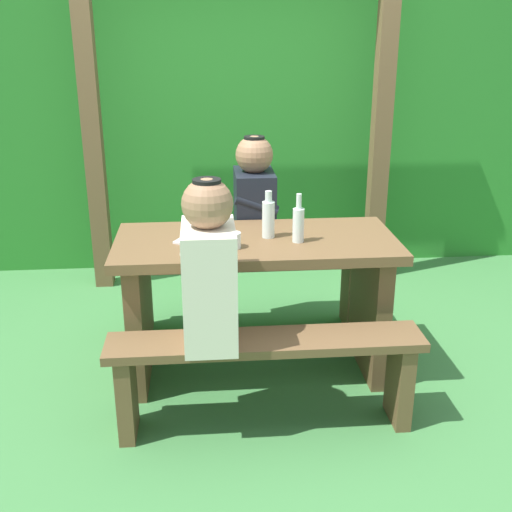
# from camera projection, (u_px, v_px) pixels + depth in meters

# --- Properties ---
(ground_plane) EXTENTS (12.00, 12.00, 0.00)m
(ground_plane) POSITION_uv_depth(u_px,v_px,m) (256.00, 370.00, 3.36)
(ground_plane) COLOR #3C773D
(hedge_backdrop) EXTENTS (6.40, 0.84, 2.26)m
(hedge_backdrop) POSITION_uv_depth(u_px,v_px,m) (234.00, 109.00, 4.88)
(hedge_backdrop) COLOR #297B29
(hedge_backdrop) RESTS_ON ground_plane
(pergola_post_left) EXTENTS (0.12, 0.12, 2.13)m
(pergola_post_left) POSITION_uv_depth(u_px,v_px,m) (93.00, 135.00, 4.12)
(pergola_post_left) COLOR brown
(pergola_post_left) RESTS_ON ground_plane
(pergola_post_right) EXTENTS (0.12, 0.12, 2.13)m
(pergola_post_right) POSITION_uv_depth(u_px,v_px,m) (381.00, 131.00, 4.28)
(pergola_post_right) COLOR brown
(pergola_post_right) RESTS_ON ground_plane
(picnic_table) EXTENTS (1.40, 0.64, 0.75)m
(picnic_table) POSITION_uv_depth(u_px,v_px,m) (256.00, 283.00, 3.19)
(picnic_table) COLOR brown
(picnic_table) RESTS_ON ground_plane
(bench_near) EXTENTS (1.40, 0.24, 0.45)m
(bench_near) POSITION_uv_depth(u_px,v_px,m) (266.00, 364.00, 2.78)
(bench_near) COLOR brown
(bench_near) RESTS_ON ground_plane
(bench_far) EXTENTS (1.40, 0.24, 0.45)m
(bench_far) POSITION_uv_depth(u_px,v_px,m) (249.00, 279.00, 3.72)
(bench_far) COLOR brown
(bench_far) RESTS_ON ground_plane
(person_white_shirt) EXTENTS (0.25, 0.35, 0.72)m
(person_white_shirt) POSITION_uv_depth(u_px,v_px,m) (209.00, 269.00, 2.61)
(person_white_shirt) COLOR silver
(person_white_shirt) RESTS_ON bench_near
(person_black_coat) EXTENTS (0.25, 0.35, 0.72)m
(person_black_coat) POSITION_uv_depth(u_px,v_px,m) (254.00, 204.00, 3.56)
(person_black_coat) COLOR black
(person_black_coat) RESTS_ON bench_far
(drinking_glass) EXTENTS (0.08, 0.08, 0.08)m
(drinking_glass) POSITION_uv_depth(u_px,v_px,m) (233.00, 240.00, 2.96)
(drinking_glass) COLOR silver
(drinking_glass) RESTS_ON picnic_table
(bottle_left) EXTENTS (0.06, 0.06, 0.24)m
(bottle_left) POSITION_uv_depth(u_px,v_px,m) (268.00, 218.00, 3.09)
(bottle_left) COLOR silver
(bottle_left) RESTS_ON picnic_table
(bottle_right) EXTENTS (0.06, 0.06, 0.23)m
(bottle_right) POSITION_uv_depth(u_px,v_px,m) (206.00, 218.00, 3.09)
(bottle_right) COLOR silver
(bottle_right) RESTS_ON picnic_table
(bottle_center) EXTENTS (0.06, 0.06, 0.24)m
(bottle_center) POSITION_uv_depth(u_px,v_px,m) (298.00, 223.00, 3.03)
(bottle_center) COLOR silver
(bottle_center) RESTS_ON picnic_table
(cell_phone) EXTENTS (0.13, 0.16, 0.01)m
(cell_phone) POSITION_uv_depth(u_px,v_px,m) (186.00, 240.00, 3.07)
(cell_phone) COLOR silver
(cell_phone) RESTS_ON picnic_table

